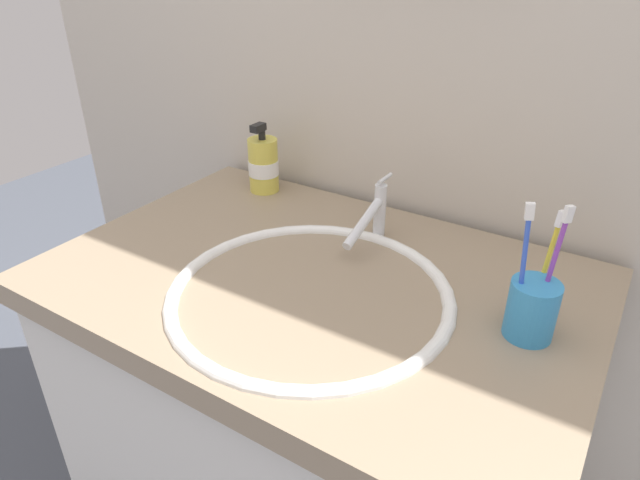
{
  "coord_description": "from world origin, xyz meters",
  "views": [
    {
      "loc": [
        0.45,
        -0.69,
        1.38
      ],
      "look_at": [
        0.03,
        -0.03,
        0.95
      ],
      "focal_mm": 31.05,
      "sensor_mm": 36.0,
      "label": 1
    }
  ],
  "objects_px": {
    "faucet": "(374,214)",
    "toothbrush_blue": "(524,263)",
    "toothbrush_yellow": "(547,261)",
    "toothbrush_purple": "(553,263)",
    "soap_dispenser": "(263,165)",
    "toothbrush_cup": "(532,310)"
  },
  "relations": [
    {
      "from": "toothbrush_purple",
      "to": "toothbrush_yellow",
      "type": "height_order",
      "value": "toothbrush_purple"
    },
    {
      "from": "toothbrush_purple",
      "to": "toothbrush_yellow",
      "type": "xyz_separation_m",
      "value": [
        -0.01,
        0.02,
        -0.01
      ]
    },
    {
      "from": "faucet",
      "to": "toothbrush_blue",
      "type": "bearing_deg",
      "value": -25.67
    },
    {
      "from": "faucet",
      "to": "toothbrush_yellow",
      "type": "xyz_separation_m",
      "value": [
        0.33,
        -0.1,
        0.05
      ]
    },
    {
      "from": "faucet",
      "to": "toothbrush_purple",
      "type": "relative_size",
      "value": 0.85
    },
    {
      "from": "toothbrush_cup",
      "to": "faucet",
      "type": "bearing_deg",
      "value": 157.46
    },
    {
      "from": "faucet",
      "to": "toothbrush_blue",
      "type": "distance_m",
      "value": 0.35
    },
    {
      "from": "faucet",
      "to": "toothbrush_yellow",
      "type": "distance_m",
      "value": 0.35
    },
    {
      "from": "faucet",
      "to": "toothbrush_yellow",
      "type": "height_order",
      "value": "toothbrush_yellow"
    },
    {
      "from": "faucet",
      "to": "toothbrush_blue",
      "type": "height_order",
      "value": "toothbrush_blue"
    },
    {
      "from": "soap_dispenser",
      "to": "toothbrush_blue",
      "type": "bearing_deg",
      "value": -19.95
    },
    {
      "from": "toothbrush_cup",
      "to": "toothbrush_yellow",
      "type": "bearing_deg",
      "value": 88.61
    },
    {
      "from": "toothbrush_yellow",
      "to": "soap_dispenser",
      "type": "relative_size",
      "value": 1.12
    },
    {
      "from": "toothbrush_cup",
      "to": "toothbrush_yellow",
      "type": "distance_m",
      "value": 0.07
    },
    {
      "from": "toothbrush_blue",
      "to": "toothbrush_purple",
      "type": "distance_m",
      "value": 0.04
    },
    {
      "from": "faucet",
      "to": "toothbrush_purple",
      "type": "height_order",
      "value": "toothbrush_purple"
    },
    {
      "from": "toothbrush_yellow",
      "to": "toothbrush_purple",
      "type": "bearing_deg",
      "value": -64.65
    },
    {
      "from": "toothbrush_cup",
      "to": "toothbrush_yellow",
      "type": "relative_size",
      "value": 0.5
    },
    {
      "from": "faucet",
      "to": "toothbrush_cup",
      "type": "bearing_deg",
      "value": -22.54
    },
    {
      "from": "toothbrush_cup",
      "to": "toothbrush_yellow",
      "type": "height_order",
      "value": "toothbrush_yellow"
    },
    {
      "from": "toothbrush_blue",
      "to": "soap_dispenser",
      "type": "height_order",
      "value": "toothbrush_blue"
    },
    {
      "from": "toothbrush_purple",
      "to": "toothbrush_yellow",
      "type": "relative_size",
      "value": 1.12
    }
  ]
}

